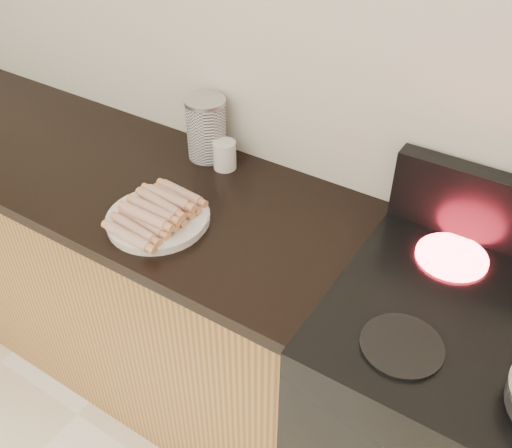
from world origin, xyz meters
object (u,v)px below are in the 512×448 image
Objects in this scene: canister at (206,128)px; mug at (225,155)px; main_plate at (157,221)px; stove at (457,440)px; side_plate at (163,218)px.

canister is 0.11m from mug.
mug is (-0.01, 0.33, 0.04)m from main_plate.
stove is 4.57× the size of canister.
main_plate is 3.06× the size of mug.
stove is at bearing -13.51° from mug.
side_plate is 0.32m from mug.
stove is 1.01m from main_plate.
mug is at bearing 91.11° from main_plate.
main_plate is 0.33m from mug.
mug reaches higher than main_plate.
canister is (-0.99, 0.24, 0.54)m from stove.
main_plate is at bearing -75.53° from canister.
mug is at bearing 92.07° from side_plate.
canister is at bearing 105.92° from side_plate.
mug is at bearing -17.41° from canister.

